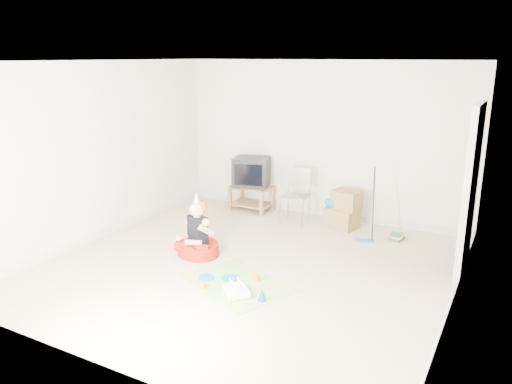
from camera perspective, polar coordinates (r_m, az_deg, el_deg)
The scene contains 16 objects.
ground at distance 6.59m, azimuth -0.91°, elevation -8.50°, with size 5.00×5.00×0.00m, color beige.
doorway_recess at distance 6.67m, azimuth 23.41°, elevation -0.17°, with size 0.02×0.90×2.05m, color black.
tv_stand at distance 8.82m, azimuth -0.53°, elevation -0.45°, with size 0.73×0.48×0.44m.
crt_tv at distance 8.71m, azimuth -0.53°, elevation 2.31°, with size 0.59×0.49×0.51m, color black.
folding_chair at distance 8.16m, azimuth 4.50°, elevation -0.47°, with size 0.44×0.43×0.92m.
cardboard_boxes at distance 8.04m, azimuth 9.91°, elevation -2.03°, with size 0.58×0.48×0.62m.
floor_mop at distance 7.51m, azimuth 12.39°, elevation -3.67°, with size 0.28×0.35×1.08m.
book_pile at distance 7.78m, azimuth 15.86°, elevation -4.94°, with size 0.22×0.25×0.10m.
seated_woman at distance 6.93m, azimuth -6.65°, elevation -5.59°, with size 0.82×0.82×0.91m.
party_mat at distance 6.13m, azimuth -2.21°, elevation -10.39°, with size 1.27×0.92×0.01m, color #EC3191.
birthday_cake at distance 5.84m, azimuth -2.24°, elevation -11.34°, with size 0.38×0.38×0.14m.
blue_plate_near at distance 6.25m, azimuth -2.99°, elevation -9.78°, with size 0.22×0.22×0.01m, color blue.
blue_plate_far at distance 6.28m, azimuth -5.68°, elevation -9.70°, with size 0.21×0.21×0.01m, color blue.
orange_cup_near at distance 6.15m, azimuth 0.09°, elevation -9.83°, with size 0.07×0.07×0.08m, color orange.
orange_cup_far at distance 6.01m, azimuth -6.11°, elevation -10.56°, with size 0.07×0.07×0.08m, color orange.
blue_party_hat at distance 5.69m, azimuth 0.71°, elevation -11.63°, with size 0.10×0.10×0.15m, color blue.
Camera 1 is at (2.97, -5.24, 2.66)m, focal length 35.00 mm.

